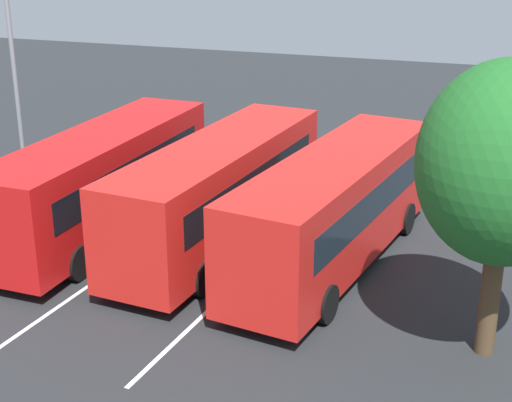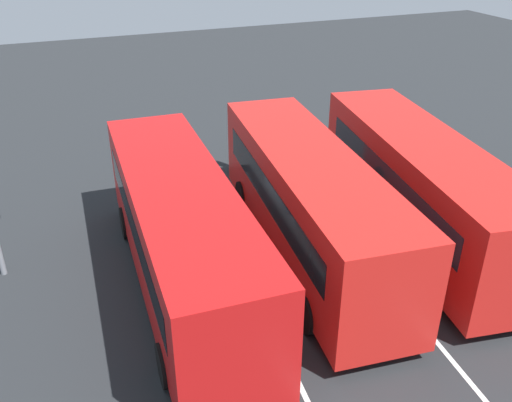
{
  "view_description": "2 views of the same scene",
  "coord_description": "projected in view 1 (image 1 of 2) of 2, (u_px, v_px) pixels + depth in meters",
  "views": [
    {
      "loc": [
        -18.87,
        -8.18,
        9.23
      ],
      "look_at": [
        0.71,
        -1.4,
        1.54
      ],
      "focal_mm": 53.71,
      "sensor_mm": 36.0,
      "label": 1
    },
    {
      "loc": [
        -11.4,
        6.1,
        9.04
      ],
      "look_at": [
        1.15,
        1.21,
        1.84
      ],
      "focal_mm": 38.76,
      "sensor_mm": 36.0,
      "label": 2
    }
  ],
  "objects": [
    {
      "name": "pedestrian",
      "position": [
        283.0,
        153.0,
        28.32
      ],
      "size": [
        0.33,
        0.33,
        1.75
      ],
      "rotation": [
        0.0,
        0.0,
        3.1
      ],
      "color": "#232833",
      "rests_on": "ground"
    },
    {
      "name": "depot_tree",
      "position": [
        506.0,
        164.0,
        15.79
      ],
      "size": [
        4.13,
        3.72,
        6.65
      ],
      "color": "#4C3823",
      "rests_on": "ground"
    },
    {
      "name": "lane_stripe_inner_left",
      "position": [
        148.0,
        245.0,
        22.99
      ],
      "size": [
        13.8,
        1.35,
        0.01
      ],
      "primitive_type": "cube",
      "rotation": [
        0.0,
        0.0,
        -0.09
      ],
      "color": "silver",
      "rests_on": "ground"
    },
    {
      "name": "bus_far_left",
      "position": [
        335.0,
        206.0,
        21.14
      ],
      "size": [
        10.12,
        3.87,
        3.16
      ],
      "rotation": [
        0.0,
        0.0,
        -0.16
      ],
      "color": "red",
      "rests_on": "ground"
    },
    {
      "name": "street_lamp",
      "position": [
        18.0,
        68.0,
        25.8
      ],
      "size": [
        1.0,
        2.41,
        7.73
      ],
      "rotation": [
        0.0,
        0.0,
        -1.92
      ],
      "color": "gray",
      "rests_on": "ground"
    },
    {
      "name": "bus_center_right",
      "position": [
        102.0,
        179.0,
        23.34
      ],
      "size": [
        9.96,
        2.79,
        3.16
      ],
      "rotation": [
        0.0,
        0.0,
        -0.04
      ],
      "color": "red",
      "rests_on": "ground"
    },
    {
      "name": "lane_stripe_outer_left",
      "position": [
        260.0,
        261.0,
        21.89
      ],
      "size": [
        13.8,
        1.35,
        0.01
      ],
      "primitive_type": "cube",
      "rotation": [
        0.0,
        0.0,
        -0.09
      ],
      "color": "silver",
      "rests_on": "ground"
    },
    {
      "name": "bus_center_left",
      "position": [
        220.0,
        189.0,
        22.47
      ],
      "size": [
        10.07,
        3.35,
        3.16
      ],
      "rotation": [
        0.0,
        0.0,
        -0.1
      ],
      "color": "red",
      "rests_on": "ground"
    },
    {
      "name": "ground_plane",
      "position": [
        203.0,
        253.0,
        22.44
      ],
      "size": [
        68.31,
        68.31,
        0.0
      ],
      "primitive_type": "plane",
      "color": "#232628"
    }
  ]
}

